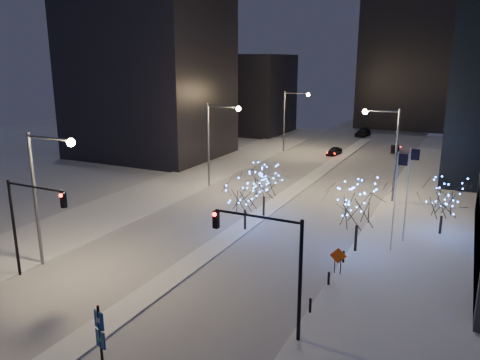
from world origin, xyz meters
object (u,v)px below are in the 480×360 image
Objects in this scene: holiday_tree_median_near at (245,194)px; car_far at (363,133)px; street_lamp_w_mid at (216,134)px; wayfinding_sign at (100,335)px; traffic_signal_west at (28,215)px; holiday_tree_median_far at (264,182)px; street_lamp_w_near at (44,182)px; traffic_signal_east at (273,255)px; holiday_tree_plaza_near at (358,205)px; car_mid at (395,149)px; street_lamp_east at (388,143)px; holiday_tree_plaza_far at (443,199)px; construction_sign at (338,258)px; street_lamp_w_far at (290,113)px; car_near at (334,151)px.

car_far is at bearing 91.93° from holiday_tree_median_near.
holiday_tree_median_near is at bearing -51.39° from street_lamp_w_mid.
traffic_signal_west is at bearing 169.08° from wayfinding_sign.
street_lamp_w_near is at bearing -118.47° from holiday_tree_median_far.
street_lamp_w_near is 1.43× the size of traffic_signal_east.
holiday_tree_plaza_near is at bearing -3.31° from holiday_tree_median_near.
car_mid is (-2.00, 58.35, -4.12)m from traffic_signal_east.
traffic_signal_east is at bearing -3.21° from street_lamp_w_near.
car_mid is 0.77× the size of holiday_tree_median_near.
street_lamp_w_mid is 1.00× the size of street_lamp_east.
holiday_tree_plaza_far reaches higher than car_far.
street_lamp_w_mid reaches higher than construction_sign.
street_lamp_w_near reaches higher than traffic_signal_west.
traffic_signal_east reaches higher than holiday_tree_plaza_near.
car_mid is at bearing 94.56° from holiday_tree_plaza_near.
traffic_signal_west reaches higher than wayfinding_sign.
street_lamp_w_far is 1.96× the size of holiday_tree_plaza_far.
construction_sign is at bearing -28.31° from holiday_tree_median_near.
wayfinding_sign is at bearing -129.69° from traffic_signal_east.
street_lamp_w_near is 73.01m from car_far.
street_lamp_w_mid reaches higher than holiday_tree_plaza_far.
street_lamp_east is 20.74m from construction_sign.
traffic_signal_east is 1.34× the size of car_far.
holiday_tree_median_far is at bearing 154.37° from holiday_tree_plaza_near.
traffic_signal_east is at bearing -55.49° from street_lamp_w_mid.
street_lamp_w_mid is 1.00× the size of street_lamp_w_far.
car_near is 1.02× the size of car_mid.
holiday_tree_median_far is (-8.44, 18.41, -1.25)m from traffic_signal_east.
street_lamp_w_far is 1.99× the size of holiday_tree_median_near.
street_lamp_w_mid is 23.19m from holiday_tree_plaza_near.
holiday_tree_median_far is at bearing -82.47° from car_far.
holiday_tree_median_near is 2.55× the size of construction_sign.
street_lamp_w_mid is 31.60m from traffic_signal_east.
street_lamp_w_far reaches higher than holiday_tree_plaza_far.
traffic_signal_west is at bearing 66.51° from car_mid.
traffic_signal_east is at bearing -109.50° from holiday_tree_plaza_far.
street_lamp_w_near is 59.79m from car_mid.
holiday_tree_median_near is (2.00, -59.22, 2.65)m from car_far.
car_mid is 17.26m from car_far.
car_far is (-8.44, 15.06, 0.12)m from car_mid.
holiday_tree_median_far is at bearing 61.53° from street_lamp_w_near.
construction_sign reaches higher than car_mid.
holiday_tree_median_far is 15.95m from holiday_tree_plaza_far.
street_lamp_w_near is at bearing 162.94° from wayfinding_sign.
street_lamp_w_far is 18.45m from car_mid.
street_lamp_w_far is at bearing -169.66° from car_near.
holiday_tree_median_far reaches higher than wayfinding_sign.
traffic_signal_west is at bearing -91.53° from car_near.
holiday_tree_plaza_near is (19.44, -37.39, -2.53)m from street_lamp_w_far.
holiday_tree_median_far is (0.00, 4.22, 0.10)m from holiday_tree_median_near.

